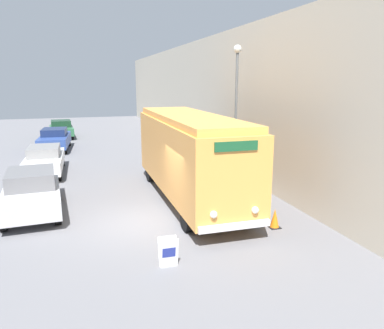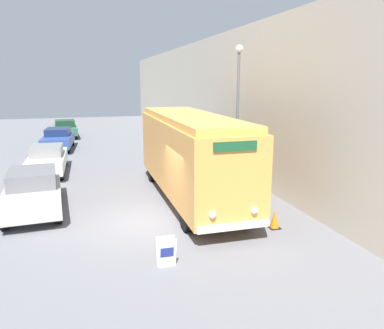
{
  "view_description": "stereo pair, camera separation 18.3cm",
  "coord_description": "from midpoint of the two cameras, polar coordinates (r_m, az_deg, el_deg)",
  "views": [
    {
      "loc": [
        -1.83,
        -12.09,
        4.81
      ],
      "look_at": [
        1.82,
        -0.13,
        2.0
      ],
      "focal_mm": 35.0,
      "sensor_mm": 36.0,
      "label": 1
    },
    {
      "loc": [
        -1.65,
        -12.14,
        4.81
      ],
      "look_at": [
        1.82,
        -0.13,
        2.0
      ],
      "focal_mm": 35.0,
      "sensor_mm": 36.0,
      "label": 2
    }
  ],
  "objects": [
    {
      "name": "vintage_bus",
      "position": [
        15.17,
        -0.73,
        1.78
      ],
      "size": [
        2.41,
        9.44,
        3.48
      ],
      "color": "black",
      "rests_on": "ground_plane"
    },
    {
      "name": "parked_car_near",
      "position": [
        15.19,
        -23.54,
        -3.73
      ],
      "size": [
        2.25,
        4.84,
        1.56
      ],
      "rotation": [
        0.0,
        0.0,
        0.07
      ],
      "color": "black",
      "rests_on": "ground_plane"
    },
    {
      "name": "ground_plane",
      "position": [
        13.15,
        -8.25,
        -8.91
      ],
      "size": [
        80.0,
        80.0,
        0.0
      ],
      "primitive_type": "plane",
      "color": "slate"
    },
    {
      "name": "traffic_cone",
      "position": [
        12.86,
        12.09,
        -8.06
      ],
      "size": [
        0.36,
        0.36,
        0.65
      ],
      "color": "black",
      "rests_on": "ground_plane"
    },
    {
      "name": "parked_car_mid",
      "position": [
        21.13,
        -21.78,
        0.7
      ],
      "size": [
        1.87,
        4.8,
        1.44
      ],
      "rotation": [
        0.0,
        0.0,
        -0.01
      ],
      "color": "black",
      "rests_on": "ground_plane"
    },
    {
      "name": "parked_car_far",
      "position": [
        28.1,
        -20.36,
        3.67
      ],
      "size": [
        2.14,
        4.68,
        1.52
      ],
      "rotation": [
        0.0,
        0.0,
        -0.06
      ],
      "color": "black",
      "rests_on": "ground_plane"
    },
    {
      "name": "sign_board",
      "position": [
        10.15,
        -4.16,
        -13.21
      ],
      "size": [
        0.5,
        0.3,
        0.8
      ],
      "color": "gray",
      "rests_on": "ground_plane"
    },
    {
      "name": "parked_car_distant",
      "position": [
        34.11,
        -19.44,
        5.15
      ],
      "size": [
        2.13,
        4.23,
        1.48
      ],
      "rotation": [
        0.0,
        0.0,
        0.07
      ],
      "color": "black",
      "rests_on": "ground_plane"
    },
    {
      "name": "streetlamp",
      "position": [
        17.44,
        6.47,
        10.37
      ],
      "size": [
        0.36,
        0.36,
        6.36
      ],
      "color": "#595E60",
      "rests_on": "ground_plane"
    },
    {
      "name": "building_wall_right",
      "position": [
        23.52,
        2.78,
        9.97
      ],
      "size": [
        0.3,
        60.0,
        7.4
      ],
      "color": "beige",
      "rests_on": "ground_plane"
    }
  ]
}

